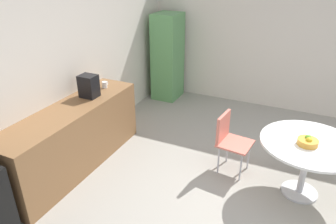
# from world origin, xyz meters

# --- Properties ---
(ground_plane) EXTENTS (6.00, 6.00, 0.00)m
(ground_plane) POSITION_xyz_m (0.00, 0.00, 0.00)
(ground_plane) COLOR #9E998E
(wall_back) EXTENTS (6.00, 0.10, 2.60)m
(wall_back) POSITION_xyz_m (0.00, 3.00, 1.30)
(wall_back) COLOR silver
(wall_back) RESTS_ON ground_plane
(wall_side_right) EXTENTS (0.10, 6.00, 2.60)m
(wall_side_right) POSITION_xyz_m (3.00, 0.00, 1.30)
(wall_side_right) COLOR silver
(wall_side_right) RESTS_ON ground_plane
(counter_block) EXTENTS (2.30, 0.60, 0.90)m
(counter_block) POSITION_xyz_m (-0.29, 2.65, 0.45)
(counter_block) COLOR brown
(counter_block) RESTS_ON ground_plane
(locker_cabinet) EXTENTS (0.60, 0.50, 1.74)m
(locker_cabinet) POSITION_xyz_m (2.55, 2.55, 0.87)
(locker_cabinet) COLOR #599959
(locker_cabinet) RESTS_ON ground_plane
(round_table) EXTENTS (1.14, 1.14, 0.74)m
(round_table) POSITION_xyz_m (0.42, -0.29, 0.61)
(round_table) COLOR silver
(round_table) RESTS_ON ground_plane
(chair_coral) EXTENTS (0.47, 0.47, 0.83)m
(chair_coral) POSITION_xyz_m (0.53, 0.69, 0.52)
(chair_coral) COLOR silver
(chair_coral) RESTS_ON ground_plane
(fruit_bowl) EXTENTS (0.23, 0.23, 0.11)m
(fruit_bowl) POSITION_xyz_m (0.35, -0.26, 0.78)
(fruit_bowl) COLOR gold
(fruit_bowl) RESTS_ON round_table
(mug_white) EXTENTS (0.13, 0.08, 0.09)m
(mug_white) POSITION_xyz_m (0.53, 2.66, 0.95)
(mug_white) COLOR white
(mug_white) RESTS_ON counter_block
(coffee_maker) EXTENTS (0.20, 0.24, 0.32)m
(coffee_maker) POSITION_xyz_m (0.14, 2.65, 1.06)
(coffee_maker) COLOR black
(coffee_maker) RESTS_ON counter_block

